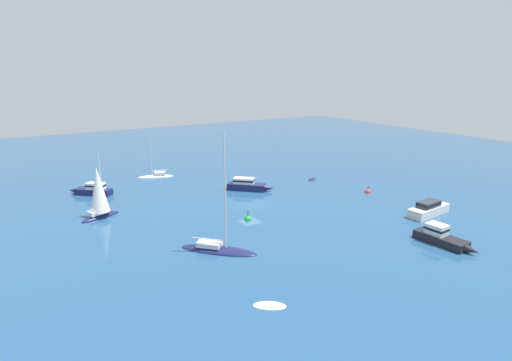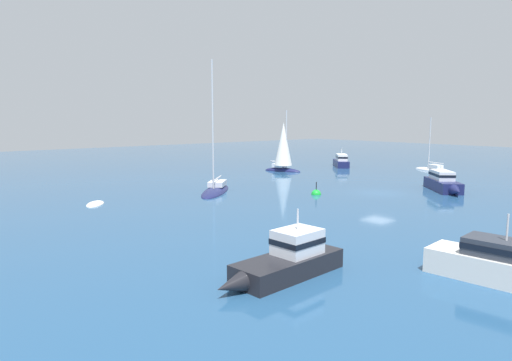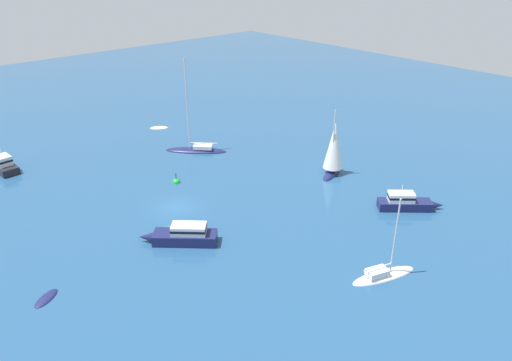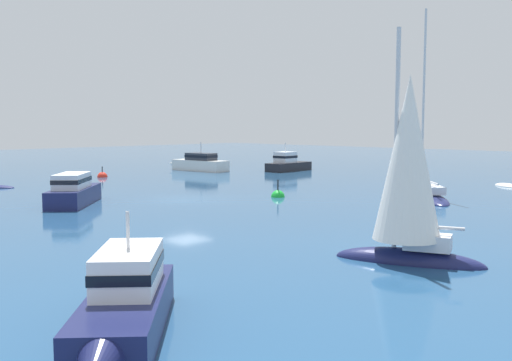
{
  "view_description": "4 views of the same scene",
  "coord_description": "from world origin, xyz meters",
  "views": [
    {
      "loc": [
        26.34,
        44.16,
        17.14
      ],
      "look_at": [
        -3.54,
        -4.16,
        1.76
      ],
      "focal_mm": 28.61,
      "sensor_mm": 36.0,
      "label": 1
    },
    {
      "loc": [
        -23.18,
        34.11,
        6.64
      ],
      "look_at": [
        7.72,
        8.05,
        1.05
      ],
      "focal_mm": 31.25,
      "sensor_mm": 36.0,
      "label": 2
    },
    {
      "loc": [
        -22.26,
        -36.94,
        23.57
      ],
      "look_at": [
        8.12,
        -2.84,
        1.44
      ],
      "focal_mm": 33.96,
      "sensor_mm": 36.0,
      "label": 3
    },
    {
      "loc": [
        27.41,
        -22.09,
        4.56
      ],
      "look_at": [
        -1.75,
        7.96,
        0.51
      ],
      "focal_mm": 40.27,
      "sensor_mm": 36.0,
      "label": 4
    }
  ],
  "objects": [
    {
      "name": "mooring_buoy",
      "position": [
        3.18,
        4.89,
        0.0
      ],
      "size": [
        0.88,
        0.88,
        1.55
      ],
      "color": "green",
      "rests_on": "ground"
    },
    {
      "name": "rib",
      "position": [
        11.21,
        21.63,
        0.0
      ],
      "size": [
        2.76,
        2.47,
        0.44
      ],
      "rotation": [
        0.0,
        0.0,
        2.51
      ],
      "color": "silver",
      "rests_on": "ground"
    },
    {
      "name": "tender",
      "position": [
        -14.95,
        -5.29,
        0.0
      ],
      "size": [
        2.48,
        2.07,
        0.39
      ],
      "rotation": [
        0.0,
        0.0,
        0.56
      ],
      "color": "#191E4C",
      "rests_on": "ground"
    },
    {
      "name": "cabin_cruiser_1",
      "position": [
        -10.07,
        21.29,
        0.71
      ],
      "size": [
        2.23,
        6.6,
        2.82
      ],
      "rotation": [
        0.0,
        0.0,
        1.63
      ],
      "color": "black",
      "rests_on": "ground"
    },
    {
      "name": "powerboat",
      "position": [
        16.92,
        -15.38,
        0.72
      ],
      "size": [
        5.6,
        5.3,
        2.64
      ],
      "rotation": [
        0.0,
        0.0,
        5.54
      ],
      "color": "#191E4C",
      "rests_on": "ground"
    },
    {
      "name": "sailboat",
      "position": [
        10.18,
        10.87,
        0.17
      ],
      "size": [
        6.84,
        7.06,
        12.2
      ],
      "rotation": [
        0.0,
        0.0,
        2.33
      ],
      "color": "#191E4C",
      "rests_on": "ground"
    },
    {
      "name": "yacht",
      "position": [
        17.91,
        -5.07,
        2.83
      ],
      "size": [
        5.09,
        2.95,
        8.2
      ],
      "rotation": [
        0.0,
        0.0,
        3.5
      ],
      "color": "#191E4C",
      "rests_on": "ground"
    },
    {
      "name": "ground_plane",
      "position": [
        0.0,
        0.0,
        0.0
      ],
      "size": [
        160.0,
        160.0,
        0.0
      ],
      "primitive_type": "plane",
      "color": "navy"
    },
    {
      "name": "yacht_1",
      "position": [
        5.99,
        -20.37,
        0.13
      ],
      "size": [
        5.88,
        3.23,
        7.22
      ],
      "rotation": [
        0.0,
        0.0,
        5.95
      ],
      "color": "white",
      "rests_on": "ground"
    },
    {
      "name": "cabin_cruiser",
      "position": [
        -3.05,
        -5.75,
        0.77
      ],
      "size": [
        5.95,
        5.77,
        1.83
      ],
      "rotation": [
        0.0,
        0.0,
        2.38
      ],
      "color": "#191E4C",
      "rests_on": "ground"
    }
  ]
}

